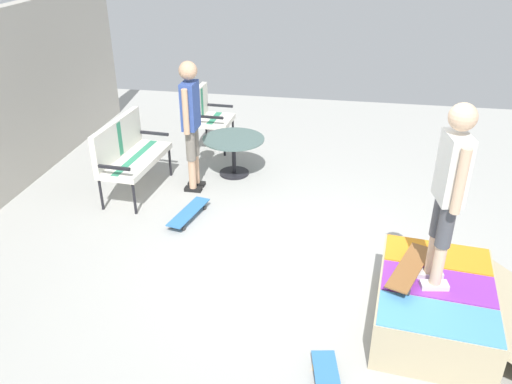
# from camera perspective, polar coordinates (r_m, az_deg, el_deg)

# --- Properties ---
(ground_plane) EXTENTS (12.00, 12.00, 0.10)m
(ground_plane) POSITION_cam_1_polar(r_m,az_deg,el_deg) (5.86, 3.78, -8.23)
(ground_plane) COLOR #A8A8A3
(skate_ramp) EXTENTS (1.59, 1.81, 0.49)m
(skate_ramp) POSITION_cam_1_polar(r_m,az_deg,el_deg) (5.17, 19.24, -11.59)
(skate_ramp) COLOR tan
(skate_ramp) RESTS_ON ground_plane
(patio_bench) EXTENTS (1.29, 0.64, 1.02)m
(patio_bench) POSITION_cam_1_polar(r_m,az_deg,el_deg) (7.28, -13.92, 4.48)
(patio_bench) COLOR black
(patio_bench) RESTS_ON ground_plane
(patio_chair_near_house) EXTENTS (0.64, 0.58, 1.02)m
(patio_chair_near_house) POSITION_cam_1_polar(r_m,az_deg,el_deg) (8.56, -5.33, 8.68)
(patio_chair_near_house) COLOR black
(patio_chair_near_house) RESTS_ON ground_plane
(patio_table) EXTENTS (0.90, 0.90, 0.57)m
(patio_table) POSITION_cam_1_polar(r_m,az_deg,el_deg) (7.64, -2.45, 4.73)
(patio_table) COLOR black
(patio_table) RESTS_ON ground_plane
(person_watching) EXTENTS (0.48, 0.24, 1.80)m
(person_watching) POSITION_cam_1_polar(r_m,az_deg,el_deg) (7.02, -7.15, 8.19)
(person_watching) COLOR black
(person_watching) RESTS_ON ground_plane
(person_skater) EXTENTS (0.48, 0.28, 1.67)m
(person_skater) POSITION_cam_1_polar(r_m,az_deg,el_deg) (4.52, 20.42, 0.66)
(person_skater) COLOR silver
(person_skater) RESTS_ON skate_ramp
(skateboard_by_bench) EXTENTS (0.82, 0.37, 0.10)m
(skateboard_by_bench) POSITION_cam_1_polar(r_m,az_deg,el_deg) (6.66, -7.37, -2.25)
(skateboard_by_bench) COLOR #3372B2
(skateboard_by_bench) RESTS_ON ground_plane
(skateboard_on_ramp) EXTENTS (0.82, 0.48, 0.10)m
(skateboard_on_ramp) POSITION_cam_1_polar(r_m,az_deg,el_deg) (4.98, 16.45, -7.93)
(skateboard_on_ramp) COLOR brown
(skateboard_on_ramp) RESTS_ON skate_ramp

